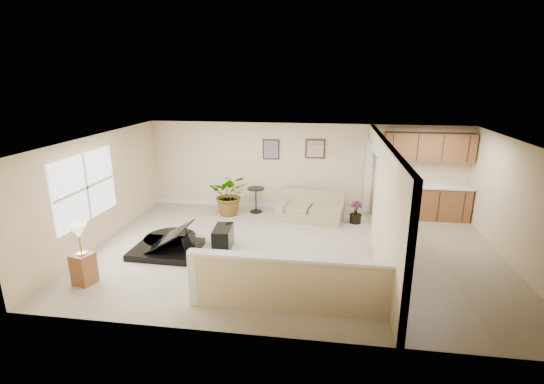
# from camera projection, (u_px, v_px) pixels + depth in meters

# --- Properties ---
(floor) EXTENTS (9.00, 9.00, 0.00)m
(floor) POSITION_uv_depth(u_px,v_px,m) (294.00, 252.00, 8.74)
(floor) COLOR tan
(floor) RESTS_ON ground
(back_wall) EXTENTS (9.00, 0.04, 2.50)m
(back_wall) POSITION_uv_depth(u_px,v_px,m) (304.00, 167.00, 11.23)
(back_wall) COLOR beige
(back_wall) RESTS_ON floor
(front_wall) EXTENTS (9.00, 0.04, 2.50)m
(front_wall) POSITION_uv_depth(u_px,v_px,m) (276.00, 261.00, 5.54)
(front_wall) COLOR beige
(front_wall) RESTS_ON floor
(left_wall) EXTENTS (0.04, 6.00, 2.50)m
(left_wall) POSITION_uv_depth(u_px,v_px,m) (99.00, 190.00, 9.00)
(left_wall) COLOR beige
(left_wall) RESTS_ON floor
(right_wall) EXTENTS (0.04, 6.00, 2.50)m
(right_wall) POSITION_uv_depth(u_px,v_px,m) (522.00, 208.00, 7.77)
(right_wall) COLOR beige
(right_wall) RESTS_ON floor
(ceiling) EXTENTS (9.00, 6.00, 0.04)m
(ceiling) POSITION_uv_depth(u_px,v_px,m) (296.00, 140.00, 8.03)
(ceiling) COLOR silver
(ceiling) RESTS_ON back_wall
(kitchen_vinyl) EXTENTS (2.70, 6.00, 0.01)m
(kitchen_vinyl) POSITION_uv_depth(u_px,v_px,m) (443.00, 261.00, 8.31)
(kitchen_vinyl) COLOR gray
(kitchen_vinyl) RESTS_ON floor
(interior_partition) EXTENTS (0.18, 5.99, 2.50)m
(interior_partition) POSITION_uv_depth(u_px,v_px,m) (380.00, 200.00, 8.39)
(interior_partition) COLOR beige
(interior_partition) RESTS_ON floor
(pony_half_wall) EXTENTS (3.42, 0.22, 1.00)m
(pony_half_wall) POSITION_uv_depth(u_px,v_px,m) (286.00, 283.00, 6.40)
(pony_half_wall) COLOR beige
(pony_half_wall) RESTS_ON floor
(left_window) EXTENTS (0.05, 2.15, 1.45)m
(left_window) POSITION_uv_depth(u_px,v_px,m) (85.00, 187.00, 8.47)
(left_window) COLOR white
(left_window) RESTS_ON left_wall
(wall_art_left) EXTENTS (0.48, 0.04, 0.58)m
(wall_art_left) POSITION_uv_depth(u_px,v_px,m) (271.00, 149.00, 11.19)
(wall_art_left) COLOR #3C2316
(wall_art_left) RESTS_ON back_wall
(wall_mirror) EXTENTS (0.55, 0.04, 0.55)m
(wall_mirror) POSITION_uv_depth(u_px,v_px,m) (315.00, 149.00, 11.01)
(wall_mirror) COLOR #3C2316
(wall_mirror) RESTS_ON back_wall
(kitchen_cabinets) EXTENTS (2.36, 0.65, 2.33)m
(kitchen_cabinets) POSITION_uv_depth(u_px,v_px,m) (421.00, 187.00, 10.65)
(kitchen_cabinets) COLOR brown
(kitchen_cabinets) RESTS_ON floor
(piano) EXTENTS (1.68, 1.74, 1.32)m
(piano) POSITION_uv_depth(u_px,v_px,m) (166.00, 227.00, 8.70)
(piano) COLOR black
(piano) RESTS_ON floor
(piano_bench) EXTENTS (0.44, 0.78, 0.50)m
(piano_bench) POSITION_uv_depth(u_px,v_px,m) (223.00, 238.00, 8.86)
(piano_bench) COLOR black
(piano_bench) RESTS_ON floor
(loveseat) EXTENTS (1.89, 1.26, 0.99)m
(loveseat) POSITION_uv_depth(u_px,v_px,m) (311.00, 205.00, 10.70)
(loveseat) COLOR tan
(loveseat) RESTS_ON floor
(accent_table) EXTENTS (0.49, 0.49, 0.71)m
(accent_table) POSITION_uv_depth(u_px,v_px,m) (256.00, 197.00, 11.19)
(accent_table) COLOR black
(accent_table) RESTS_ON floor
(palm_plant) EXTENTS (1.15, 1.02, 1.18)m
(palm_plant) POSITION_uv_depth(u_px,v_px,m) (230.00, 195.00, 10.97)
(palm_plant) COLOR black
(palm_plant) RESTS_ON floor
(small_plant) EXTENTS (0.34, 0.34, 0.58)m
(small_plant) POSITION_uv_depth(u_px,v_px,m) (356.00, 214.00, 10.42)
(small_plant) COLOR black
(small_plant) RESTS_ON floor
(lamp_stand) EXTENTS (0.42, 0.42, 1.18)m
(lamp_stand) POSITION_uv_depth(u_px,v_px,m) (82.00, 259.00, 7.30)
(lamp_stand) COLOR brown
(lamp_stand) RESTS_ON floor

